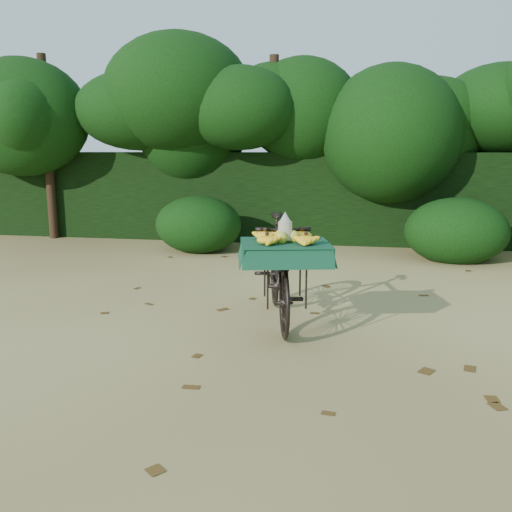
# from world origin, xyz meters

# --- Properties ---
(ground) EXTENTS (80.00, 80.00, 0.00)m
(ground) POSITION_xyz_m (0.00, 0.00, 0.00)
(ground) COLOR tan
(ground) RESTS_ON ground
(vendor_bicycle) EXTENTS (1.11, 2.03, 1.18)m
(vendor_bicycle) POSITION_xyz_m (-0.95, 0.45, 0.60)
(vendor_bicycle) COLOR black
(vendor_bicycle) RESTS_ON ground
(hedge_backdrop) EXTENTS (26.00, 1.80, 1.80)m
(hedge_backdrop) POSITION_xyz_m (0.00, 6.30, 0.90)
(hedge_backdrop) COLOR black
(hedge_backdrop) RESTS_ON ground
(tree_row) EXTENTS (14.50, 2.00, 4.00)m
(tree_row) POSITION_xyz_m (-0.65, 5.50, 2.00)
(tree_row) COLOR black
(tree_row) RESTS_ON ground
(bush_clumps) EXTENTS (8.80, 1.70, 0.90)m
(bush_clumps) POSITION_xyz_m (0.50, 4.30, 0.45)
(bush_clumps) COLOR black
(bush_clumps) RESTS_ON ground
(leaf_litter) EXTENTS (7.00, 7.30, 0.01)m
(leaf_litter) POSITION_xyz_m (0.00, 0.65, 0.01)
(leaf_litter) COLOR #4C3414
(leaf_litter) RESTS_ON ground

